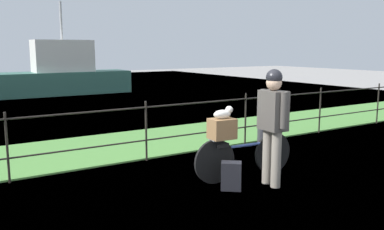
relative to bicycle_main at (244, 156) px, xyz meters
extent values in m
plane|color=#9E9993|center=(-0.81, -0.52, -0.35)|extent=(60.00, 60.00, 0.00)
cube|color=#569342|center=(-0.81, 2.95, -0.34)|extent=(27.00, 2.40, 0.03)
plane|color=slate|center=(-0.81, 11.68, -0.35)|extent=(30.00, 30.00, 0.00)
cylinder|color=#28231E|center=(-3.06, 1.69, 0.18)|extent=(0.04, 0.04, 1.06)
cylinder|color=#28231E|center=(-0.81, 1.69, 0.18)|extent=(0.04, 0.04, 1.06)
cylinder|color=#28231E|center=(1.44, 1.69, 0.18)|extent=(0.04, 0.04, 1.06)
cylinder|color=#28231E|center=(3.69, 1.69, 0.18)|extent=(0.04, 0.04, 1.06)
cylinder|color=#28231E|center=(5.94, 1.69, 0.18)|extent=(0.04, 0.04, 1.06)
cylinder|color=#28231E|center=(-0.81, 1.69, 0.02)|extent=(18.00, 0.03, 0.03)
cylinder|color=#28231E|center=(-0.81, 1.69, 0.61)|extent=(18.00, 0.03, 0.03)
cylinder|color=black|center=(0.55, -0.04, -0.02)|extent=(0.66, 0.10, 0.66)
cylinder|color=black|center=(-0.51, 0.04, -0.02)|extent=(0.66, 0.10, 0.66)
cylinder|color=#3D569E|center=(0.02, 0.00, 0.16)|extent=(0.84, 0.11, 0.04)
cube|color=black|center=(-0.40, 0.03, 0.21)|extent=(0.21, 0.11, 0.06)
cube|color=slate|center=(-0.40, 0.03, 0.30)|extent=(0.37, 0.19, 0.02)
cube|color=olive|center=(-0.40, 0.03, 0.46)|extent=(0.38, 0.30, 0.30)
ellipsoid|color=silver|center=(-0.40, 0.03, 0.67)|extent=(0.29, 0.16, 0.13)
sphere|color=silver|center=(-0.28, 0.02, 0.73)|extent=(0.11, 0.11, 0.11)
cylinder|color=gray|center=(0.14, -0.36, 0.06)|extent=(0.14, 0.14, 0.82)
cylinder|color=gray|center=(0.13, -0.56, 0.06)|extent=(0.14, 0.14, 0.82)
cube|color=#4C4742|center=(0.13, -0.46, 0.75)|extent=(0.29, 0.42, 0.56)
cylinder|color=#4C4742|center=(0.15, -0.24, 0.78)|extent=(0.10, 0.10, 0.50)
cylinder|color=#4C4742|center=(0.12, -0.68, 0.78)|extent=(0.10, 0.10, 0.50)
sphere|color=tan|center=(0.13, -0.46, 1.14)|extent=(0.22, 0.22, 0.22)
sphere|color=black|center=(0.13, -0.46, 1.22)|extent=(0.23, 0.23, 0.23)
cube|color=black|center=(-0.48, -0.31, -0.15)|extent=(0.33, 0.32, 0.40)
cylinder|color=#38383D|center=(1.46, 1.19, -0.12)|extent=(0.20, 0.20, 0.47)
cube|color=#336656|center=(0.96, 13.23, 0.13)|extent=(5.56, 1.65, 0.97)
cube|color=silver|center=(0.96, 13.23, 1.29)|extent=(2.45, 1.15, 1.35)
cylinder|color=#B2B2B2|center=(0.96, 13.23, 2.76)|extent=(0.10, 0.10, 1.60)
camera|label=1|loc=(-3.92, -4.68, 1.62)|focal=38.43mm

